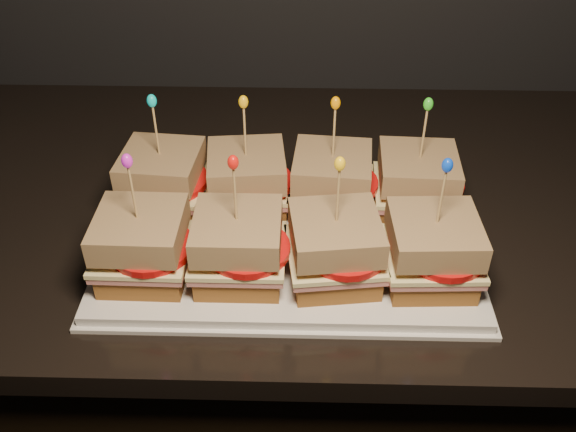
{
  "coord_description": "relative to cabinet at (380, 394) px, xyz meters",
  "views": [
    {
      "loc": [
        -0.24,
        0.91,
        1.45
      ],
      "look_at": [
        -0.26,
        1.54,
        0.96
      ],
      "focal_mm": 40.0,
      "sensor_mm": 36.0,
      "label": 1
    }
  ],
  "objects": [
    {
      "name": "sandwich_5_cheese",
      "position": [
        -0.23,
        -0.2,
        0.53
      ],
      "size": [
        0.11,
        0.1,
        0.01
      ],
      "primitive_type": "cube",
      "rotation": [
        0.0,
        0.0,
        -0.0
      ],
      "color": "#FBEFA2",
      "rests_on": "sandwich_5_ham"
    },
    {
      "name": "sandwich_1_bread_bot",
      "position": [
        -0.23,
        -0.06,
        0.5
      ],
      "size": [
        0.11,
        0.11,
        0.03
      ],
      "primitive_type": "cube",
      "rotation": [
        0.0,
        0.0,
        0.1
      ],
      "color": "#5C2C0E",
      "rests_on": "platter"
    },
    {
      "name": "sandwich_3_bread_top",
      "position": [
        -0.0,
        -0.06,
        0.56
      ],
      "size": [
        0.1,
        0.1,
        0.03
      ],
      "primitive_type": "cube",
      "rotation": [
        0.0,
        0.0,
        -0.05
      ],
      "color": "#632E14",
      "rests_on": "sandwich_3_tomato"
    },
    {
      "name": "sandwich_7_pick",
      "position": [
        -0.0,
        -0.2,
        0.6
      ],
      "size": [
        0.0,
        0.0,
        0.09
      ],
      "primitive_type": "cylinder",
      "color": "tan",
      "rests_on": "sandwich_7_bread_top"
    },
    {
      "name": "sandwich_1_ham",
      "position": [
        -0.23,
        -0.06,
        0.52
      ],
      "size": [
        0.12,
        0.11,
        0.01
      ],
      "primitive_type": "cube",
      "rotation": [
        0.0,
        0.0,
        0.1
      ],
      "color": "#B26061",
      "rests_on": "sandwich_1_bread_bot"
    },
    {
      "name": "sandwich_5_tomato",
      "position": [
        -0.22,
        -0.2,
        0.53
      ],
      "size": [
        0.1,
        0.1,
        0.01
      ],
      "primitive_type": "cylinder",
      "color": "red",
      "rests_on": "sandwich_5_cheese"
    },
    {
      "name": "sandwich_2_cheese",
      "position": [
        -0.12,
        -0.06,
        0.53
      ],
      "size": [
        0.12,
        0.11,
        0.01
      ],
      "primitive_type": "cube",
      "rotation": [
        0.0,
        0.0,
        -0.08
      ],
      "color": "#FBEFA2",
      "rests_on": "sandwich_2_ham"
    },
    {
      "name": "sandwich_7_ham",
      "position": [
        -0.0,
        -0.2,
        0.52
      ],
      "size": [
        0.11,
        0.11,
        0.01
      ],
      "primitive_type": "cube",
      "rotation": [
        0.0,
        0.0,
        0.04
      ],
      "color": "#B26061",
      "rests_on": "sandwich_7_bread_bot"
    },
    {
      "name": "platter",
      "position": [
        -0.17,
        -0.13,
        0.48
      ],
      "size": [
        0.47,
        0.29,
        0.02
      ],
      "primitive_type": "cube",
      "color": "white",
      "rests_on": "granite_slab"
    },
    {
      "name": "sandwich_4_ham",
      "position": [
        -0.34,
        -0.2,
        0.52
      ],
      "size": [
        0.11,
        0.1,
        0.01
      ],
      "primitive_type": "cube",
      "rotation": [
        0.0,
        0.0,
        -0.02
      ],
      "color": "#B26061",
      "rests_on": "sandwich_4_bread_bot"
    },
    {
      "name": "sandwich_3_tomato",
      "position": [
        0.01,
        -0.07,
        0.53
      ],
      "size": [
        0.1,
        0.1,
        0.01
      ],
      "primitive_type": "cylinder",
      "color": "red",
      "rests_on": "sandwich_3_cheese"
    },
    {
      "name": "sandwich_0_frill",
      "position": [
        -0.34,
        -0.06,
        0.65
      ],
      "size": [
        0.01,
        0.01,
        0.02
      ],
      "primitive_type": "ellipsoid",
      "color": "#07C1C0",
      "rests_on": "sandwich_0_pick"
    },
    {
      "name": "sandwich_0_bread_bot",
      "position": [
        -0.34,
        -0.06,
        0.5
      ],
      "size": [
        0.11,
        0.11,
        0.03
      ],
      "primitive_type": "cube",
      "rotation": [
        0.0,
        0.0,
        -0.09
      ],
      "color": "#5C2C0E",
      "rests_on": "platter"
    },
    {
      "name": "sandwich_1_bread_top",
      "position": [
        -0.23,
        -0.06,
        0.56
      ],
      "size": [
        0.11,
        0.11,
        0.03
      ],
      "primitive_type": "cube",
      "rotation": [
        0.0,
        0.0,
        0.1
      ],
      "color": "#632E14",
      "rests_on": "sandwich_1_tomato"
    },
    {
      "name": "platter_rim",
      "position": [
        -0.17,
        -0.13,
        0.47
      ],
      "size": [
        0.48,
        0.3,
        0.01
      ],
      "primitive_type": "cube",
      "color": "white",
      "rests_on": "granite_slab"
    },
    {
      "name": "sandwich_3_frill",
      "position": [
        -0.0,
        -0.06,
        0.65
      ],
      "size": [
        0.01,
        0.01,
        0.02
      ],
      "primitive_type": "ellipsoid",
      "color": "green",
      "rests_on": "sandwich_3_pick"
    },
    {
      "name": "sandwich_5_ham",
      "position": [
        -0.23,
        -0.2,
        0.52
      ],
      "size": [
        0.11,
        0.1,
        0.01
      ],
      "primitive_type": "cube",
      "rotation": [
        0.0,
        0.0,
        -0.0
      ],
      "color": "#B26061",
      "rests_on": "sandwich_5_bread_bot"
    },
    {
      "name": "sandwich_5_bread_top",
      "position": [
        -0.23,
        -0.2,
        0.56
      ],
      "size": [
        0.1,
        0.1,
        0.03
      ],
      "primitive_type": "cube",
      "rotation": [
        0.0,
        0.0,
        -0.0
      ],
      "color": "#632E14",
      "rests_on": "sandwich_5_tomato"
    },
    {
      "name": "sandwich_2_bread_bot",
      "position": [
        -0.12,
        -0.06,
        0.5
      ],
      "size": [
        0.1,
        0.1,
        0.03
      ],
      "primitive_type": "cube",
      "rotation": [
        0.0,
        0.0,
        -0.08
      ],
      "color": "#5C2C0E",
      "rests_on": "platter"
    },
    {
      "name": "sandwich_1_tomato",
      "position": [
        -0.22,
        -0.07,
        0.53
      ],
      "size": [
        0.1,
        0.1,
        0.01
      ],
      "primitive_type": "cylinder",
      "color": "red",
      "rests_on": "sandwich_1_cheese"
    },
    {
      "name": "sandwich_4_frill",
      "position": [
        -0.34,
        -0.2,
        0.65
      ],
      "size": [
        0.01,
        0.01,
        0.02
      ],
      "primitive_type": "ellipsoid",
      "color": "#D621D0",
      "rests_on": "sandwich_4_pick"
    },
    {
      "name": "sandwich_7_frill",
      "position": [
        -0.0,
        -0.2,
        0.65
      ],
      "size": [
        0.01,
        0.01,
        0.02
      ],
      "primitive_type": "ellipsoid",
      "color": "blue",
      "rests_on": "sandwich_7_pick"
    },
    {
      "name": "sandwich_4_cheese",
      "position": [
        -0.34,
        -0.2,
        0.53
      ],
      "size": [
        0.11,
        0.11,
        0.01
      ],
      "primitive_type": "cube",
      "rotation": [
        0.0,
        0.0,
        -0.02
      ],
      "color": "#FBEFA2",
      "rests_on": "sandwich_4_ham"
    },
    {
      "name": "sandwich_5_bread_bot",
      "position": [
        -0.23,
        -0.2,
        0.5
      ],
      "size": [
        0.1,
        0.1,
        0.03
      ],
      "primitive_type": "cube",
      "rotation": [
        0.0,
        0.0,
        -0.0
      ],
      "color": "#5C2C0E",
      "rests_on": "platter"
    },
    {
      "name": "sandwich_0_bread_top",
      "position": [
        -0.34,
        -0.06,
        0.56
      ],
      "size": [
        0.11,
        0.11,
        0.03
      ],
      "primitive_type": "cube",
      "rotation": [
        0.0,
        0.0,
        -0.09
      ],
      "color": "#632E14",
      "rests_on": "sandwich_0_tomato"
    },
    {
      "name": "sandwich_4_bread_top",
      "position": [
        -0.34,
        -0.2,
        0.56
      ],
      "size": [
        0.1,
        0.1,
        0.03
      ],
      "primitive_type": "cube",
      "rotation": [
        0.0,
        0.0,
        -0.02
      ],
      "color": "#632E14",
      "rests_on": "sandwich_4_tomato"
    },
    {
      "name": "sandwich_7_bread_top",
      "position": [
        -0.0,
        -0.2,
        0.56
      ],
      "size": [
        0.1,
        0.1,
        0.03
      ],
      "primitive_type": "cube",
      "rotation": [
        0.0,
        0.0,
        0.04
      ],
      "color": "#632E14",
      "rests_on": "sandwich_7_tomato"
    },
    {
      "name": "sandwich_5_pick",
      "position": [
        -0.23,
        -0.2,
        0.6
      ],
      "size": [
        0.0,
        0.0,
        0.09
      ],
      "primitive_type": "cylinder",
      "color": "tan",
      "rests_on": "sandwich_5_bread_top"
    },
    {
      "name": "sandwich_4_pick",
      "position": [
        -0.34,
        -0.2,
        0.6
      ],
      "size": [
        0.0,
        0.0,
        0.09
      ],
      "primitive_type": "cylinder",
      "color": "tan",
      "rests_on": "sandwich_4_bread_top"
    },
    {
      "name": "sandwich_1_frill",
      "position": [
        -0.23,
        -0.06,
        0.65
      ],
      "size": [
        0.01,
        0.01,
        0.02
      ],
      "primitive_type": "ellipsoid",
      "color": "#F3B00D",
      "rests_on": "sandwich_1_pick"
    },
    {
      "name": "granite_slab",
      "position": [
        0.0,
        0.0,
        0.45
      ],
      "size": [
        2.59,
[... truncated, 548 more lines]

